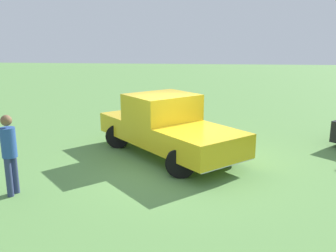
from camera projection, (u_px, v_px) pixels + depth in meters
name	position (u px, v px, depth m)	size (l,w,h in m)	color
ground_plane	(180.00, 167.00, 9.90)	(80.00, 80.00, 0.00)	#5B8C47
pickup_truck	(165.00, 124.00, 10.77)	(4.75, 4.94, 1.80)	black
person_bystander	(9.00, 150.00, 7.94)	(0.37, 0.37, 1.81)	navy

